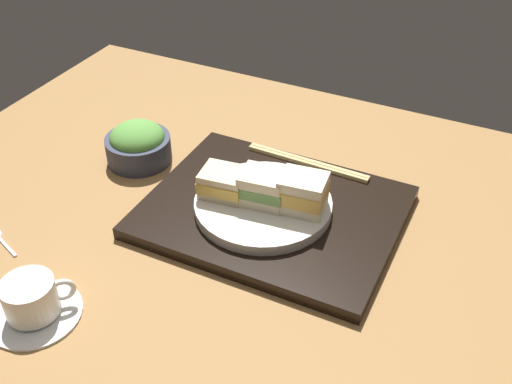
% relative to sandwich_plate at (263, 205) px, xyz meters
% --- Properties ---
extents(ground_plane, '(1.40, 1.00, 0.03)m').
position_rel_sandwich_plate_xyz_m(ground_plane, '(-0.06, 0.05, -0.04)').
color(ground_plane, olive).
extents(serving_tray, '(0.40, 0.31, 0.02)m').
position_rel_sandwich_plate_xyz_m(serving_tray, '(-0.01, -0.01, -0.02)').
color(serving_tray, black).
rests_on(serving_tray, ground_plane).
extents(sandwich_plate, '(0.22, 0.22, 0.02)m').
position_rel_sandwich_plate_xyz_m(sandwich_plate, '(0.00, 0.00, 0.00)').
color(sandwich_plate, silver).
rests_on(sandwich_plate, serving_tray).
extents(sandwich_near, '(0.08, 0.07, 0.06)m').
position_rel_sandwich_plate_xyz_m(sandwich_near, '(-0.06, -0.01, 0.04)').
color(sandwich_near, '#EFE5C1').
rests_on(sandwich_near, sandwich_plate).
extents(sandwich_middle, '(0.08, 0.07, 0.05)m').
position_rel_sandwich_plate_xyz_m(sandwich_middle, '(-0.00, 0.00, 0.03)').
color(sandwich_middle, beige).
rests_on(sandwich_middle, sandwich_plate).
extents(sandwich_far, '(0.08, 0.07, 0.04)m').
position_rel_sandwich_plate_xyz_m(sandwich_far, '(0.06, 0.01, 0.03)').
color(sandwich_far, beige).
rests_on(sandwich_far, sandwich_plate).
extents(salad_bowl, '(0.12, 0.12, 0.07)m').
position_rel_sandwich_plate_xyz_m(salad_bowl, '(0.28, -0.06, 0.00)').
color(salad_bowl, '#33384C').
rests_on(salad_bowl, ground_plane).
extents(chopsticks_pair, '(0.23, 0.02, 0.01)m').
position_rel_sandwich_plate_xyz_m(chopsticks_pair, '(-0.02, -0.15, -0.01)').
color(chopsticks_pair, tan).
rests_on(chopsticks_pair, serving_tray).
extents(coffee_cup, '(0.13, 0.13, 0.06)m').
position_rel_sandwich_plate_xyz_m(coffee_cup, '(0.19, 0.32, -0.00)').
color(coffee_cup, white).
rests_on(coffee_cup, ground_plane).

